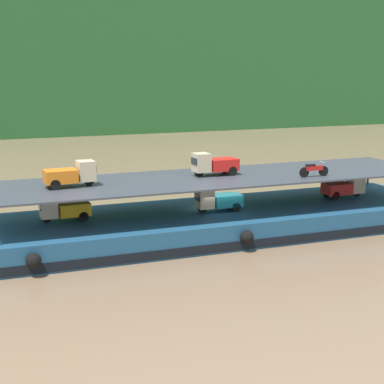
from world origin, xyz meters
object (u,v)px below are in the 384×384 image
at_px(motorcycle_upper_port, 314,169).
at_px(cargo_barge, 218,222).
at_px(mini_truck_lower_stern, 64,209).
at_px(mini_truck_upper_stern, 71,174).
at_px(mini_truck_upper_mid, 214,164).
at_px(mini_truck_lower_mid, 344,187).
at_px(mini_truck_lower_aft, 218,200).

bearing_deg(motorcycle_upper_port, cargo_barge, 159.47).
height_order(mini_truck_lower_stern, mini_truck_upper_stern, mini_truck_upper_stern).
bearing_deg(mini_truck_upper_mid, mini_truck_upper_stern, -176.89).
xyz_separation_m(cargo_barge, mini_truck_lower_mid, (9.05, 0.21, 1.44)).
relative_size(mini_truck_lower_aft, mini_truck_upper_stern, 0.98).
xyz_separation_m(mini_truck_lower_stern, mini_truck_upper_stern, (0.37, -0.51, 2.00)).
bearing_deg(mini_truck_upper_mid, motorcycle_upper_port, -25.48).
relative_size(mini_truck_lower_aft, mini_truck_lower_mid, 0.99).
distance_m(mini_truck_upper_stern, motorcycle_upper_port, 14.11).
bearing_deg(motorcycle_upper_port, mini_truck_lower_mid, 30.16).
height_order(cargo_barge, mini_truck_lower_stern, mini_truck_lower_stern).
bearing_deg(cargo_barge, mini_truck_lower_aft, -117.88).
distance_m(mini_truck_lower_stern, motorcycle_upper_port, 14.66).
relative_size(mini_truck_upper_stern, mini_truck_upper_mid, 1.01).
distance_m(mini_truck_lower_mid, motorcycle_upper_port, 4.69).
xyz_separation_m(mini_truck_lower_mid, mini_truck_upper_stern, (-17.73, -0.12, 2.00)).
height_order(mini_truck_upper_stern, motorcycle_upper_port, mini_truck_upper_stern).
relative_size(mini_truck_upper_stern, motorcycle_upper_port, 1.47).
bearing_deg(mini_truck_upper_mid, mini_truck_lower_mid, -2.21).
bearing_deg(mini_truck_lower_mid, mini_truck_lower_stern, 178.75).
relative_size(mini_truck_lower_stern, mini_truck_upper_mid, 0.99).
height_order(cargo_barge, mini_truck_lower_mid, mini_truck_lower_mid).
height_order(mini_truck_lower_aft, mini_truck_upper_mid, mini_truck_upper_mid).
bearing_deg(cargo_barge, mini_truck_upper_mid, 94.52).
relative_size(cargo_barge, motorcycle_upper_port, 14.83).
distance_m(cargo_barge, mini_truck_lower_mid, 9.17).
distance_m(cargo_barge, mini_truck_lower_aft, 1.49).
xyz_separation_m(mini_truck_lower_mid, motorcycle_upper_port, (-3.77, -2.19, 1.74)).
relative_size(mini_truck_lower_stern, mini_truck_lower_aft, 1.00).
bearing_deg(mini_truck_lower_stern, mini_truck_lower_aft, -6.13).
distance_m(mini_truck_lower_stern, mini_truck_upper_mid, 9.22).
bearing_deg(mini_truck_lower_stern, mini_truck_lower_mid, -1.25).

